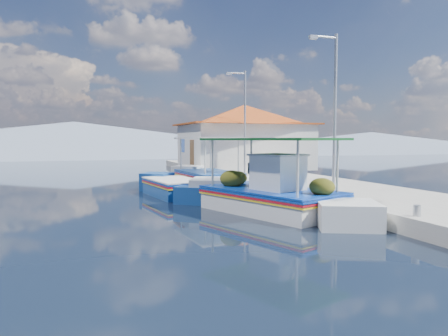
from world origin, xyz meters
name	(u,v)px	position (x,y,z in m)	size (l,w,h in m)	color
ground	(242,223)	(0.00, 0.00, 0.00)	(160.00, 160.00, 0.00)	black
quay	(308,186)	(5.90, 6.00, 0.25)	(5.00, 44.00, 0.50)	#A5A49B
bollards	(277,181)	(3.80, 5.25, 0.65)	(0.20, 17.20, 0.30)	#A5A8AD
main_caique	(270,196)	(1.62, 1.40, 0.55)	(4.46, 8.20, 2.87)	white
caique_green_canopy	(208,179)	(1.84, 9.47, 0.44)	(2.81, 7.80, 2.93)	white
caique_blue_hull	(174,189)	(-0.63, 6.66, 0.31)	(2.47, 6.33, 1.14)	navy
harbor_building	(244,136)	(6.20, 15.00, 2.78)	(10.49, 10.49, 4.40)	white
lamp_post_near	(333,105)	(4.51, 2.00, 3.85)	(1.21, 0.14, 6.00)	#A5A8AD
lamp_post_far	(243,117)	(4.51, 11.00, 3.85)	(1.21, 0.14, 6.00)	#A5A8AD
mountain_ridge	(150,142)	(6.54, 56.00, 2.04)	(171.40, 96.00, 5.50)	slate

